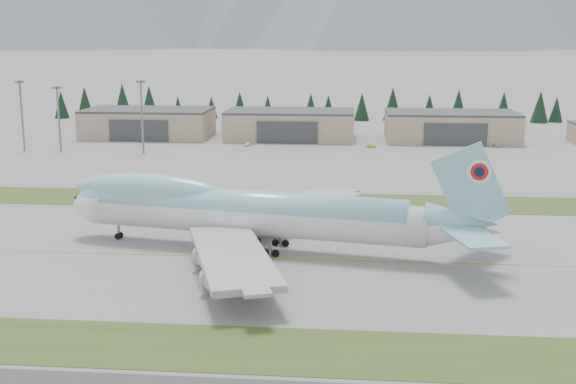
# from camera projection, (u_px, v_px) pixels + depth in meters

# --- Properties ---
(ground) EXTENTS (7000.00, 7000.00, 0.00)m
(ground) POSITION_uv_depth(u_px,v_px,m) (301.00, 259.00, 127.24)
(ground) COLOR slate
(ground) RESTS_ON ground
(grass_strip_near) EXTENTS (400.00, 14.00, 0.08)m
(grass_strip_near) POSITION_uv_depth(u_px,v_px,m) (278.00, 350.00, 90.27)
(grass_strip_near) COLOR #334D1B
(grass_strip_near) RESTS_ON ground
(grass_strip_far) EXTENTS (400.00, 18.00, 0.08)m
(grass_strip_far) POSITION_uv_depth(u_px,v_px,m) (314.00, 201.00, 171.02)
(grass_strip_far) COLOR #334D1B
(grass_strip_far) RESTS_ON ground
(taxiway_line_main) EXTENTS (400.00, 0.40, 0.02)m
(taxiway_line_main) POSITION_uv_depth(u_px,v_px,m) (301.00, 259.00, 127.24)
(taxiway_line_main) COLOR #C69017
(taxiway_line_main) RESTS_ON ground
(boeing_747_freighter) EXTENTS (82.51, 69.81, 21.63)m
(boeing_747_freighter) POSITION_uv_depth(u_px,v_px,m) (251.00, 212.00, 131.23)
(boeing_747_freighter) COLOR silver
(boeing_747_freighter) RESTS_ON ground
(hangar_left) EXTENTS (48.00, 26.60, 10.80)m
(hangar_left) POSITION_uv_depth(u_px,v_px,m) (148.00, 123.00, 278.12)
(hangar_left) COLOR gray
(hangar_left) RESTS_ON ground
(hangar_center) EXTENTS (48.00, 26.60, 10.80)m
(hangar_center) POSITION_uv_depth(u_px,v_px,m) (290.00, 124.00, 273.26)
(hangar_center) COLOR gray
(hangar_center) RESTS_ON ground
(hangar_right) EXTENTS (48.00, 26.60, 10.80)m
(hangar_right) POSITION_uv_depth(u_px,v_px,m) (451.00, 126.00, 267.95)
(hangar_right) COLOR gray
(hangar_right) RESTS_ON ground
(floodlight_masts) EXTENTS (204.04, 8.40, 24.07)m
(floodlight_masts) POSITION_uv_depth(u_px,v_px,m) (209.00, 105.00, 234.77)
(floodlight_masts) COLOR slate
(floodlight_masts) RESTS_ON ground
(service_vehicle_a) EXTENTS (2.17, 4.07, 1.32)m
(service_vehicle_a) POSITION_uv_depth(u_px,v_px,m) (248.00, 146.00, 256.12)
(service_vehicle_a) COLOR white
(service_vehicle_a) RESTS_ON ground
(service_vehicle_b) EXTENTS (3.67, 1.51, 1.18)m
(service_vehicle_b) POSITION_uv_depth(u_px,v_px,m) (372.00, 148.00, 252.46)
(service_vehicle_b) COLOR gold
(service_vehicle_b) RESTS_ON ground
(service_vehicle_c) EXTENTS (1.90, 4.37, 1.25)m
(service_vehicle_c) POSITION_uv_depth(u_px,v_px,m) (497.00, 147.00, 253.95)
(service_vehicle_c) COLOR silver
(service_vehicle_c) RESTS_ON ground
(conifer_belt) EXTENTS (272.41, 14.47, 16.38)m
(conifer_belt) POSITION_uv_depth(u_px,v_px,m) (329.00, 105.00, 332.31)
(conifer_belt) COLOR black
(conifer_belt) RESTS_ON ground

